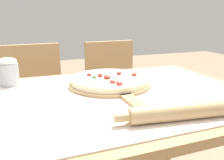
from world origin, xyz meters
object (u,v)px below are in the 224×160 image
at_px(chair_right, 114,92).
at_px(chair_left, 37,102).
at_px(pizza_peel, 111,85).
at_px(pizza, 110,79).
at_px(flour_cup, 8,71).
at_px(rolling_pin, 189,111).

bearing_deg(chair_right, chair_left, 177.24).
bearing_deg(pizza_peel, chair_right, 67.70).
relative_size(pizza, flour_cup, 2.76).
relative_size(pizza_peel, chair_right, 0.62).
bearing_deg(flour_cup, chair_right, 35.53).
relative_size(chair_left, chair_right, 1.00).
height_order(pizza_peel, chair_right, chair_right).
bearing_deg(flour_cup, pizza, -20.69).
height_order(pizza, rolling_pin, rolling_pin).
bearing_deg(rolling_pin, pizza, 102.94).
distance_m(rolling_pin, chair_left, 1.15).
distance_m(pizza_peel, flour_cup, 0.45).
xyz_separation_m(pizza, chair_left, (-0.29, 0.64, -0.29)).
bearing_deg(pizza_peel, pizza, 89.76).
bearing_deg(pizza, chair_right, 67.06).
relative_size(chair_right, flour_cup, 7.25).
height_order(chair_left, chair_right, same).
xyz_separation_m(pizza_peel, flour_cup, (-0.41, 0.17, 0.06)).
height_order(pizza_peel, flour_cup, flour_cup).
relative_size(rolling_pin, flour_cup, 3.69).
bearing_deg(rolling_pin, chair_left, 109.96).
bearing_deg(pizza, rolling_pin, -77.06).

